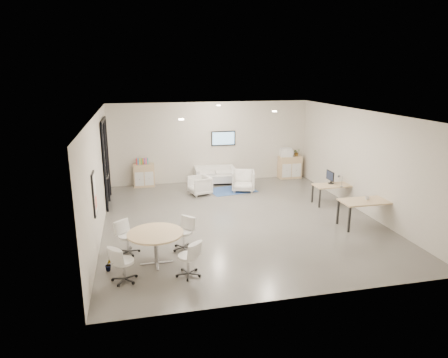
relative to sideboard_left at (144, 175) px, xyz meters
The scene contains 21 objects.
room_shell 5.18m from the sideboard_left, 57.64° to the right, with size 9.60×10.60×4.80m.
glass_door 2.40m from the sideboard_left, 125.40° to the right, with size 0.09×1.90×2.85m.
artwork 6.10m from the sideboard_left, 102.20° to the right, with size 0.05×0.54×1.04m.
wall_tv 3.46m from the sideboard_left, ahead, with size 0.98×0.06×0.58m.
ceiling_spots 5.05m from the sideboard_left, 53.90° to the right, with size 3.14×4.14×0.03m.
sideboard_left is the anchor object (origin of this frame).
sideboard_right 6.01m from the sideboard_left, ahead, with size 0.94×0.45×0.94m.
books 0.56m from the sideboard_left, behind, with size 0.46×0.14×0.22m.
printer 5.87m from the sideboard_left, ahead, with size 0.56×0.49×0.35m.
loveseat 2.78m from the sideboard_left, ahead, with size 1.64×0.91×0.59m.
blue_rug 3.49m from the sideboard_left, 21.62° to the right, with size 1.68×1.12×0.01m, color #2A4B82.
armchair_left 2.45m from the sideboard_left, 37.32° to the right, with size 0.71×0.67×0.73m, color silver.
armchair_right 3.87m from the sideboard_left, 21.25° to the right, with size 0.83×0.77×0.85m, color silver.
desk_rear 7.10m from the sideboard_left, 29.96° to the right, with size 1.29×0.66×0.67m.
desk_front 8.30m from the sideboard_left, 42.58° to the right, with size 1.49×0.75×0.78m.
monitor 7.00m from the sideboard_left, 29.07° to the right, with size 0.20×0.50×0.44m.
round_table 6.69m from the sideboard_left, 89.37° to the right, with size 1.29×1.29×0.78m.
meeting_chairs 6.68m from the sideboard_left, 89.37° to the right, with size 2.25×2.25×0.82m.
plant_cabinet 6.32m from the sideboard_left, ahead, with size 0.27×0.31×0.24m, color #3F7F3F.
plant_floor 6.87m from the sideboard_left, 98.35° to the right, with size 0.17×0.31×0.14m, color #3F7F3F.
cup 8.31m from the sideboard_left, 42.09° to the right, with size 0.12×0.09×0.12m, color white.
Camera 1 is at (-2.96, -11.04, 4.34)m, focal length 32.00 mm.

